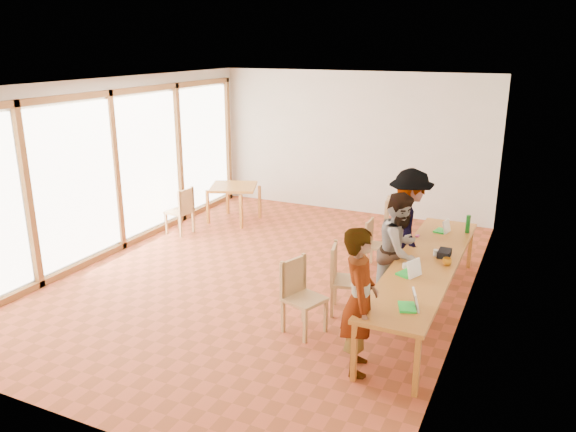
{
  "coord_description": "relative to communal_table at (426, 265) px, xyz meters",
  "views": [
    {
      "loc": [
        3.78,
        -7.34,
        3.56
      ],
      "look_at": [
        0.43,
        -0.17,
        1.1
      ],
      "focal_mm": 35.0,
      "sensor_mm": 36.0,
      "label": 1
    }
  ],
  "objects": [
    {
      "name": "chair_mid",
      "position": [
        -1.04,
        -0.44,
        -0.11
      ],
      "size": [
        0.54,
        0.54,
        0.51
      ],
      "rotation": [
        0.0,
        0.0,
        0.25
      ],
      "color": "tan",
      "rests_on": "ground"
    },
    {
      "name": "side_table",
      "position": [
        -4.45,
        2.52,
        -0.03
      ],
      "size": [
        0.9,
        0.9,
        0.75
      ],
      "rotation": [
        0.0,
        0.0,
        0.4
      ],
      "color": "#C3742B",
      "rests_on": "ground"
    },
    {
      "name": "wall_right",
      "position": [
        0.5,
        0.25,
        0.8
      ],
      "size": [
        0.1,
        8.0,
        3.0
      ],
      "primitive_type": "cube",
      "color": "beige",
      "rests_on": "ground"
    },
    {
      "name": "communal_table",
      "position": [
        0.0,
        0.0,
        0.0
      ],
      "size": [
        0.8,
        4.0,
        0.75
      ],
      "color": "#C3742B",
      "rests_on": "ground"
    },
    {
      "name": "wall_front",
      "position": [
        -2.5,
        -3.75,
        0.8
      ],
      "size": [
        6.0,
        0.1,
        3.0
      ],
      "primitive_type": "cube",
      "color": "beige",
      "rests_on": "ground"
    },
    {
      "name": "person_mid",
      "position": [
        -0.38,
        0.07,
        0.12
      ],
      "size": [
        0.76,
        0.9,
        1.65
      ],
      "primitive_type": "imported",
      "rotation": [
        0.0,
        0.0,
        1.39
      ],
      "color": "gray",
      "rests_on": "ground"
    },
    {
      "name": "condiment_cup",
      "position": [
        -0.2,
        -0.33,
        0.08
      ],
      "size": [
        0.08,
        0.08,
        0.06
      ],
      "primitive_type": "cylinder",
      "color": "white",
      "rests_on": "communal_table"
    },
    {
      "name": "person_far",
      "position": [
        -0.47,
        0.98,
        0.19
      ],
      "size": [
        1.02,
        1.31,
        1.78
      ],
      "primitive_type": "imported",
      "rotation": [
        0.0,
        0.0,
        1.93
      ],
      "color": "gray",
      "rests_on": "ground"
    },
    {
      "name": "ceiling",
      "position": [
        -2.5,
        0.25,
        2.32
      ],
      "size": [
        6.0,
        8.0,
        0.04
      ],
      "primitive_type": "cube",
      "color": "white",
      "rests_on": "wall_back"
    },
    {
      "name": "green_bottle",
      "position": [
        0.32,
        1.48,
        0.19
      ],
      "size": [
        0.07,
        0.07,
        0.28
      ],
      "primitive_type": "cylinder",
      "color": "#11621A",
      "rests_on": "communal_table"
    },
    {
      "name": "chair_near",
      "position": [
        -1.35,
        -1.14,
        -0.11
      ],
      "size": [
        0.57,
        0.57,
        0.51
      ],
      "rotation": [
        0.0,
        0.0,
        -0.34
      ],
      "color": "tan",
      "rests_on": "ground"
    },
    {
      "name": "yellow_mug",
      "position": [
        0.27,
        0.01,
        0.09
      ],
      "size": [
        0.13,
        0.13,
        0.09
      ],
      "primitive_type": "imported",
      "rotation": [
        0.0,
        0.0,
        -0.07
      ],
      "color": "#C47C13",
      "rests_on": "communal_table"
    },
    {
      "name": "laptop_far",
      "position": [
        -0.02,
        1.36,
        0.1
      ],
      "size": [
        0.25,
        0.27,
        0.2
      ],
      "rotation": [
        0.0,
        0.0,
        -0.21
      ],
      "color": "green",
      "rests_on": "communal_table"
    },
    {
      "name": "laptop_mid",
      "position": [
        -0.08,
        -0.54,
        0.11
      ],
      "size": [
        0.31,
        0.32,
        0.22
      ],
      "rotation": [
        0.0,
        0.0,
        -0.42
      ],
      "color": "green",
      "rests_on": "communal_table"
    },
    {
      "name": "chair_far",
      "position": [
        -1.1,
        1.3,
        -0.21
      ],
      "size": [
        0.37,
        0.37,
        0.43
      ],
      "rotation": [
        0.0,
        0.0,
        0.0
      ],
      "color": "tan",
      "rests_on": "ground"
    },
    {
      "name": "pink_phone",
      "position": [
        -0.34,
        0.99,
        0.05
      ],
      "size": [
        0.05,
        0.1,
        0.01
      ],
      "primitive_type": "cube",
      "color": "#F63D9F",
      "rests_on": "communal_table"
    },
    {
      "name": "chair_spare",
      "position": [
        -4.9,
        1.37,
        -0.14
      ],
      "size": [
        0.47,
        0.47,
        0.49
      ],
      "rotation": [
        0.0,
        0.0,
        3.04
      ],
      "color": "tan",
      "rests_on": "ground"
    },
    {
      "name": "chair_empty",
      "position": [
        -1.03,
        2.17,
        -0.12
      ],
      "size": [
        0.51,
        0.51,
        0.51
      ],
      "rotation": [
        0.0,
        0.0,
        0.15
      ],
      "color": "tan",
      "rests_on": "ground"
    },
    {
      "name": "person_near",
      "position": [
        -0.38,
        -1.7,
        0.14
      ],
      "size": [
        0.58,
        0.72,
        1.69
      ],
      "primitive_type": "imported",
      "rotation": [
        0.0,
        0.0,
        1.9
      ],
      "color": "gray",
      "rests_on": "ground"
    },
    {
      "name": "black_pouch",
      "position": [
        0.18,
        0.31,
        0.09
      ],
      "size": [
        0.16,
        0.26,
        0.09
      ],
      "primitive_type": "cube",
      "color": "black",
      "rests_on": "communal_table"
    },
    {
      "name": "clear_glass",
      "position": [
        0.07,
        0.28,
        0.09
      ],
      "size": [
        0.07,
        0.07,
        0.09
      ],
      "primitive_type": "cylinder",
      "color": "silver",
      "rests_on": "communal_table"
    },
    {
      "name": "wall_back",
      "position": [
        -2.5,
        4.25,
        0.8
      ],
      "size": [
        6.0,
        0.1,
        3.0
      ],
      "primitive_type": "cube",
      "color": "beige",
      "rests_on": "ground"
    },
    {
      "name": "window_wall",
      "position": [
        -5.46,
        0.25,
        0.8
      ],
      "size": [
        0.1,
        8.0,
        3.0
      ],
      "primitive_type": "cube",
      "color": "white",
      "rests_on": "ground"
    },
    {
      "name": "ground",
      "position": [
        -2.5,
        0.25,
        -0.7
      ],
      "size": [
        8.0,
        8.0,
        0.0
      ],
      "primitive_type": "plane",
      "color": "#AC4929",
      "rests_on": "ground"
    },
    {
      "name": "laptop_near",
      "position": [
        0.14,
        -1.45,
        0.11
      ],
      "size": [
        0.29,
        0.3,
        0.21
      ],
      "rotation": [
        0.0,
        0.0,
        0.33
      ],
      "color": "green",
      "rests_on": "communal_table"
    }
  ]
}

